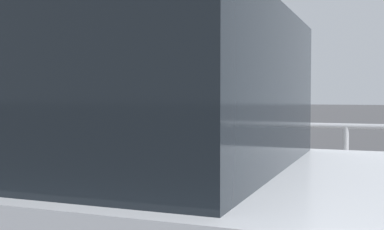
% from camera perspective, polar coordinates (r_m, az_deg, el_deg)
% --- Properties ---
extents(parking_meter, '(0.17, 0.18, 1.35)m').
position_cam_1_polar(parking_meter, '(3.65, 3.64, -3.32)').
color(parking_meter, slate).
rests_on(parking_meter, sidewalk_curb).
extents(pedestrian_at_meter, '(0.64, 0.54, 1.63)m').
position_cam_1_polar(pedestrian_at_meter, '(3.84, -4.07, -3.73)').
color(pedestrian_at_meter, '#1E233F').
rests_on(pedestrian_at_meter, sidewalk_curb).
extents(parked_hatchback_silver, '(4.02, 1.81, 1.81)m').
position_cam_1_polar(parked_hatchback_silver, '(2.38, -12.55, -10.63)').
color(parked_hatchback_silver, '#B7BABF').
rests_on(parked_hatchback_silver, ground).
extents(background_railing, '(24.06, 0.06, 1.02)m').
position_cam_1_polar(background_railing, '(5.88, 8.43, -3.64)').
color(background_railing, gray).
rests_on(background_railing, sidewalk_curb).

